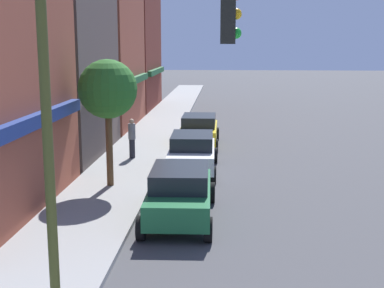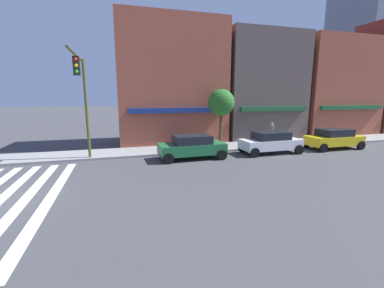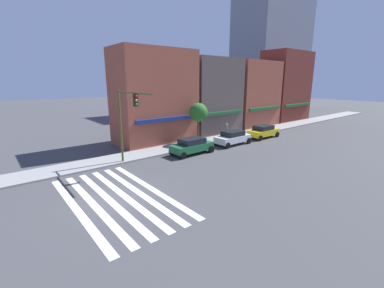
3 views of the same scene
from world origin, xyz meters
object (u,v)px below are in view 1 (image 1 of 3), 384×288
Objects in this scene: traffic_signal at (123,92)px; sedan_yellow at (199,130)px; sedan_white at (192,152)px; sedan_green at (180,192)px; pedestrian_grey_coat at (132,138)px; street_tree at (108,90)px.

traffic_signal is 1.45× the size of sedan_yellow.
sedan_white and sedan_yellow have the same top height.
sedan_green is 2.51× the size of pedestrian_grey_coat.
sedan_yellow is at bearing -1.47° from sedan_green.
sedan_white is at bearing -1.47° from sedan_green.
street_tree is (-8.51, 2.80, 2.76)m from sedan_yellow.
sedan_green is at bearing -179.76° from sedan_yellow.
pedestrian_grey_coat is at bearing 54.75° from sedan_white.
traffic_signal reaches higher than sedan_green.
sedan_green is at bearing -3.36° from traffic_signal.
pedestrian_grey_coat is at bearing 9.51° from traffic_signal.
sedan_white is (12.55, -0.39, -3.59)m from traffic_signal.
traffic_signal is 1.41× the size of street_tree.
traffic_signal is 1.44× the size of sedan_green.
sedan_green is at bearing -78.65° from pedestrian_grey_coat.
street_tree is at bearing 39.72° from sedan_green.
sedan_yellow is (11.71, 0.00, 0.00)m from sedan_green.
sedan_green is 5.99m from sedan_white.
sedan_yellow is (5.73, 0.00, 0.00)m from sedan_white.
sedan_yellow is at bearing -1.12° from sedan_white.
sedan_white is 4.82m from street_tree.
sedan_yellow is at bearing -1.21° from traffic_signal.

